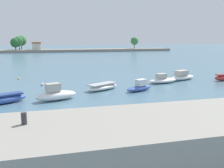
# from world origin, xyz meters

# --- Properties ---
(ground_plane) EXTENTS (400.00, 400.00, 0.00)m
(ground_plane) POSITION_xyz_m (0.00, 0.00, 0.00)
(ground_plane) COLOR slate
(seawall_embankment) EXTENTS (61.56, 6.46, 2.48)m
(seawall_embankment) POSITION_xyz_m (0.00, -7.05, 1.24)
(seawall_embankment) COLOR gray
(seawall_embankment) RESTS_ON ground
(mooring_bollard) EXTENTS (0.30, 0.30, 0.64)m
(mooring_bollard) POSITION_xyz_m (0.77, -6.25, 2.80)
(mooring_bollard) COLOR #2D2D33
(mooring_bollard) RESTS_ON seawall_embankment
(moored_boat_2) EXTENTS (4.79, 3.27, 1.03)m
(moored_boat_2) POSITION_xyz_m (-2.45, 8.63, 0.49)
(moored_boat_2) COLOR #3856A8
(moored_boat_2) RESTS_ON ground
(moored_boat_3) EXTENTS (4.96, 3.02, 1.95)m
(moored_boat_3) POSITION_xyz_m (2.94, 8.70, 0.67)
(moored_boat_3) COLOR white
(moored_boat_3) RESTS_ON ground
(moored_boat_4) EXTENTS (5.34, 4.14, 0.89)m
(moored_boat_4) POSITION_xyz_m (9.22, 12.89, 0.42)
(moored_boat_4) COLOR white
(moored_boat_4) RESTS_ON ground
(moored_boat_5) EXTENTS (4.39, 2.93, 1.52)m
(moored_boat_5) POSITION_xyz_m (13.81, 11.03, 0.53)
(moored_boat_5) COLOR #3856A8
(moored_boat_5) RESTS_ON ground
(moored_boat_6) EXTENTS (5.13, 2.78, 1.48)m
(moored_boat_6) POSITION_xyz_m (19.27, 15.59, 0.49)
(moored_boat_6) COLOR white
(moored_boat_6) RESTS_ON ground
(moored_boat_7) EXTENTS (5.62, 3.42, 1.60)m
(moored_boat_7) POSITION_xyz_m (23.67, 17.41, 0.60)
(moored_boat_7) COLOR white
(moored_boat_7) RESTS_ON ground
(moored_boat_8) EXTENTS (3.72, 1.43, 1.06)m
(moored_boat_8) POSITION_xyz_m (29.98, 15.18, 0.51)
(moored_boat_8) COLOR #C63833
(moored_boat_8) RESTS_ON ground
(mooring_buoy_1) EXTENTS (0.44, 0.44, 0.44)m
(mooring_buoy_1) POSITION_xyz_m (1.34, 18.01, 0.22)
(mooring_buoy_1) COLOR white
(mooring_buoy_1) RESTS_ON ground
(mooring_buoy_2) EXTENTS (0.34, 0.34, 0.34)m
(mooring_buoy_2) POSITION_xyz_m (-2.56, 24.77, 0.17)
(mooring_buoy_2) COLOR yellow
(mooring_buoy_2) RESTS_ON ground
(distant_shoreline) EXTENTS (127.20, 10.29, 7.67)m
(distant_shoreline) POSITION_xyz_m (-5.62, 104.25, 1.88)
(distant_shoreline) COLOR gray
(distant_shoreline) RESTS_ON ground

